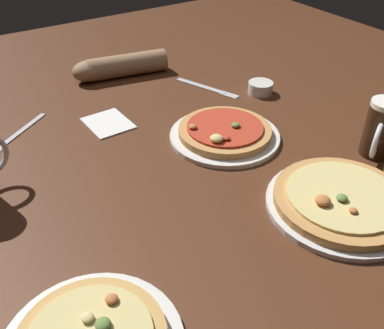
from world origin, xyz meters
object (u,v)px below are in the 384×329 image
beer_mug_amber (381,130)px  napkin_folded (108,123)px  pizza_plate_near (342,201)px  diner_arm (116,67)px  pizza_plate_far (225,133)px  fork_left (16,134)px  knife_right (207,88)px  ramekin_sauce (260,88)px

beer_mug_amber → napkin_folded: 0.69m
pizza_plate_near → diner_arm: 0.86m
pizza_plate_far → fork_left: 0.54m
pizza_plate_far → knife_right: pizza_plate_far is taller
diner_arm → knife_right: bearing=-49.6°
fork_left → diner_arm: size_ratio=0.62×
ramekin_sauce → diner_arm: 0.47m
pizza_plate_far → fork_left: size_ratio=1.48×
pizza_plate_near → knife_right: 0.62m
diner_arm → ramekin_sauce: bearing=-47.8°
diner_arm → pizza_plate_near: bearing=-82.7°
beer_mug_amber → knife_right: (-0.13, 0.52, -0.07)m
pizza_plate_far → diner_arm: (-0.07, 0.50, 0.02)m
fork_left → diner_arm: (0.38, 0.19, 0.03)m
knife_right → fork_left: bearing=176.2°
pizza_plate_far → beer_mug_amber: (0.26, -0.26, 0.05)m
pizza_plate_near → ramekin_sauce: 0.54m
fork_left → napkin_folded: bearing=-18.2°
ramekin_sauce → napkin_folded: (-0.47, 0.08, -0.01)m
ramekin_sauce → fork_left: size_ratio=0.39×
pizza_plate_far → fork_left: pizza_plate_far is taller
beer_mug_amber → napkin_folded: bearing=134.7°
beer_mug_amber → diner_arm: beer_mug_amber is taller
ramekin_sauce → diner_arm: size_ratio=0.24×
napkin_folded → diner_arm: (0.15, 0.27, 0.03)m
diner_arm → fork_left: bearing=-152.8°
pizza_plate_far → beer_mug_amber: 0.37m
pizza_plate_near → pizza_plate_far: (-0.04, 0.35, -0.00)m
napkin_folded → knife_right: bearing=5.8°
pizza_plate_near → fork_left: bearing=126.6°
ramekin_sauce → fork_left: bearing=167.5°
pizza_plate_near → ramekin_sauce: pizza_plate_near is taller
fork_left → diner_arm: diner_arm is taller
ramekin_sauce → napkin_folded: size_ratio=0.57×
beer_mug_amber → ramekin_sauce: size_ratio=1.87×
pizza_plate_far → ramekin_sauce: (0.25, 0.15, 0.00)m
knife_right → diner_arm: bearing=130.4°
ramekin_sauce → beer_mug_amber: bearing=-87.6°
pizza_plate_near → pizza_plate_far: size_ratio=1.10×
pizza_plate_near → diner_arm: bearing=97.3°
beer_mug_amber → napkin_folded: beer_mug_amber is taller
ramekin_sauce → knife_right: bearing=135.5°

